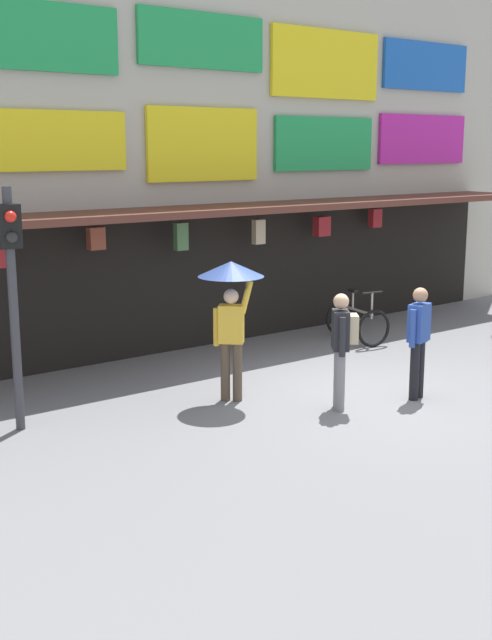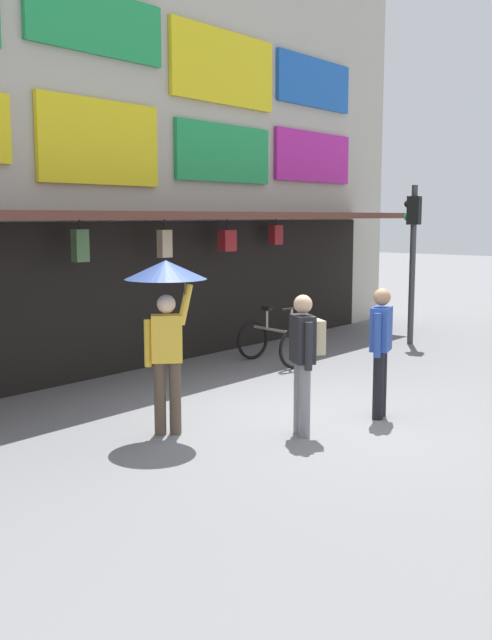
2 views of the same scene
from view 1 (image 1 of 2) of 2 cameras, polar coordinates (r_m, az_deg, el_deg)
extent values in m
plane|color=slate|center=(12.58, 7.43, -5.15)|extent=(80.00, 80.00, 0.00)
cube|color=#B2AD9E|center=(15.64, -4.36, 13.08)|extent=(18.00, 1.20, 8.00)
cube|color=#592D23|center=(14.60, -1.47, 7.70)|extent=(15.30, 1.40, 0.12)
cube|color=green|center=(13.76, -13.84, 18.66)|extent=(2.50, 0.08, 1.05)
cube|color=green|center=(15.21, -3.05, 18.88)|extent=(2.63, 0.08, 0.96)
cube|color=yellow|center=(17.01, 5.61, 17.33)|extent=(2.79, 0.08, 1.32)
cube|color=blue|center=(19.13, 12.43, 16.89)|extent=(2.63, 0.08, 1.02)
cube|color=yellow|center=(13.65, -13.50, 12.06)|extent=(2.67, 0.08, 0.96)
cube|color=yellow|center=(15.09, -2.97, 12.12)|extent=(2.37, 0.08, 1.31)
cube|color=green|center=(16.93, 5.50, 12.12)|extent=(2.58, 0.08, 1.06)
cube|color=#B71E93|center=(19.05, 12.22, 12.21)|extent=(2.74, 0.08, 1.06)
cylinder|color=black|center=(13.59, -10.45, 6.66)|extent=(0.02, 0.02, 0.13)
cube|color=brown|center=(13.61, -10.41, 5.61)|extent=(0.27, 0.16, 0.37)
cylinder|color=black|center=(14.33, -4.58, 7.05)|extent=(0.02, 0.02, 0.15)
cube|color=#477042|center=(14.36, -4.56, 5.82)|extent=(0.23, 0.14, 0.48)
cylinder|color=black|center=(15.28, 0.89, 7.33)|extent=(0.02, 0.02, 0.18)
cube|color=tan|center=(15.30, 0.88, 6.16)|extent=(0.23, 0.14, 0.45)
cylinder|color=black|center=(16.37, 5.32, 7.54)|extent=(0.02, 0.02, 0.20)
cube|color=maroon|center=(16.40, 5.30, 6.52)|extent=(0.32, 0.19, 0.39)
cylinder|color=black|center=(17.57, 9.01, 7.86)|extent=(0.02, 0.02, 0.13)
cube|color=maroon|center=(17.59, 8.99, 7.03)|extent=(0.26, 0.16, 0.39)
cube|color=black|center=(15.31, -2.93, 2.80)|extent=(15.30, 0.04, 2.50)
cylinder|color=#38383D|center=(10.98, -15.88, 0.59)|extent=(0.12, 0.12, 3.20)
cube|color=black|center=(10.83, -16.21, 6.30)|extent=(0.31, 0.28, 0.56)
sphere|color=red|center=(10.69, -16.09, 6.94)|extent=(0.15, 0.15, 0.15)
sphere|color=black|center=(10.72, -16.01, 5.56)|extent=(0.15, 0.15, 0.15)
torus|color=black|center=(15.47, 8.89, -0.59)|extent=(0.72, 0.19, 0.72)
torus|color=black|center=(16.36, 6.67, 0.15)|extent=(0.72, 0.19, 0.72)
cylinder|color=#A3998E|center=(15.86, 7.78, 0.67)|extent=(0.23, 0.98, 0.05)
cylinder|color=#A3998E|center=(15.96, 7.46, 1.38)|extent=(0.04, 0.04, 0.35)
cube|color=black|center=(15.93, 7.48, 2.05)|extent=(0.14, 0.22, 0.06)
cylinder|color=#A3998E|center=(15.45, 8.76, 0.99)|extent=(0.04, 0.04, 0.50)
cylinder|color=black|center=(15.41, 8.79, 1.90)|extent=(0.44, 0.12, 0.04)
cylinder|color=black|center=(12.34, 11.66, -3.52)|extent=(0.14, 0.14, 0.88)
cylinder|color=black|center=(12.50, 12.00, -3.33)|extent=(0.14, 0.14, 0.88)
cube|color=#28479E|center=(12.25, 11.97, -0.18)|extent=(0.41, 0.32, 0.56)
sphere|color=#A87A5B|center=(12.18, 12.06, 1.71)|extent=(0.22, 0.22, 0.22)
cylinder|color=#28479E|center=(12.07, 11.54, -0.59)|extent=(0.09, 0.09, 0.56)
cylinder|color=#28479E|center=(12.46, 12.38, -0.23)|extent=(0.09, 0.09, 0.56)
cylinder|color=brown|center=(12.07, -1.45, -3.61)|extent=(0.14, 0.14, 0.88)
cylinder|color=brown|center=(12.05, -0.60, -3.64)|extent=(0.14, 0.14, 0.88)
cube|color=gold|center=(11.89, -1.04, -0.28)|extent=(0.41, 0.41, 0.56)
sphere|color=beige|center=(11.81, -1.05, 1.66)|extent=(0.22, 0.22, 0.22)
cylinder|color=gold|center=(11.93, -2.09, -0.49)|extent=(0.09, 0.09, 0.56)
cylinder|color=gold|center=(11.78, 0.01, 1.59)|extent=(0.23, 0.09, 0.48)
cylinder|color=#4C3823|center=(11.76, 0.01, 2.10)|extent=(0.02, 0.02, 0.55)
cone|color=#334C99|center=(11.74, -1.06, 3.58)|extent=(0.96, 0.96, 0.22)
cylinder|color=gray|center=(11.67, 6.57, -4.25)|extent=(0.14, 0.14, 0.88)
cylinder|color=gray|center=(11.84, 6.46, -4.00)|extent=(0.14, 0.14, 0.88)
cube|color=#232328|center=(11.58, 6.60, -0.70)|extent=(0.39, 0.42, 0.56)
sphere|color=tan|center=(11.49, 6.65, 1.30)|extent=(0.22, 0.22, 0.22)
cylinder|color=#232328|center=(11.37, 6.73, -1.18)|extent=(0.09, 0.09, 0.56)
cylinder|color=#232328|center=(11.80, 6.46, -0.70)|extent=(0.09, 0.09, 0.56)
cube|color=tan|center=(11.59, 7.39, -0.60)|extent=(0.30, 0.32, 0.40)
camera|label=2|loc=(3.53, -21.89, -6.92)|focal=41.41mm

